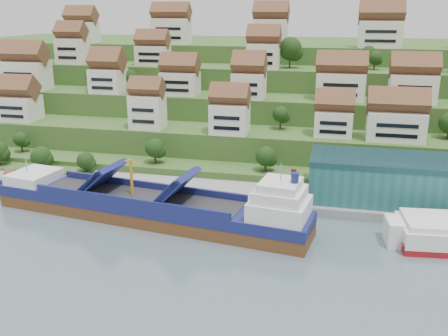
# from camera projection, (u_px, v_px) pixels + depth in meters

# --- Properties ---
(ground) EXTENTS (300.00, 300.00, 0.00)m
(ground) POSITION_uv_depth(u_px,v_px,m) (200.00, 222.00, 106.92)
(ground) COLOR slate
(ground) RESTS_ON ground
(quay) EXTENTS (180.00, 14.00, 2.20)m
(quay) POSITION_uv_depth(u_px,v_px,m) (300.00, 200.00, 116.20)
(quay) COLOR gray
(quay) RESTS_ON ground
(hillside) EXTENTS (260.00, 128.00, 31.00)m
(hillside) POSITION_uv_depth(u_px,v_px,m) (270.00, 95.00, 199.76)
(hillside) COLOR #2D4C1E
(hillside) RESTS_ON ground
(hillside_village) EXTENTS (160.87, 63.08, 29.34)m
(hillside_village) POSITION_uv_depth(u_px,v_px,m) (255.00, 72.00, 155.85)
(hillside_village) COLOR silver
(hillside_village) RESTS_ON ground
(hillside_trees) EXTENTS (144.57, 61.97, 31.91)m
(hillside_trees) POSITION_uv_depth(u_px,v_px,m) (214.00, 103.00, 145.87)
(hillside_trees) COLOR #1E3D14
(hillside_trees) RESTS_ON ground
(flagpole) EXTENTS (1.28, 0.16, 8.00)m
(flagpole) POSITION_uv_depth(u_px,v_px,m) (291.00, 183.00, 110.21)
(flagpole) COLOR gray
(flagpole) RESTS_ON quay
(cargo_ship) EXTENTS (71.85, 20.62, 15.66)m
(cargo_ship) POSITION_uv_depth(u_px,v_px,m) (156.00, 208.00, 106.78)
(cargo_ship) COLOR brown
(cargo_ship) RESTS_ON ground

